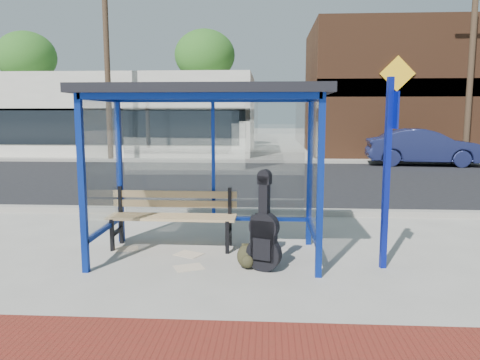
# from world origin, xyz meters

# --- Properties ---
(ground) EXTENTS (120.00, 120.00, 0.00)m
(ground) POSITION_xyz_m (0.00, 0.00, 0.00)
(ground) COLOR #B2ADA0
(ground) RESTS_ON ground
(brick_paver_strip) EXTENTS (60.00, 1.00, 0.01)m
(brick_paver_strip) POSITION_xyz_m (0.00, -2.60, 0.01)
(brick_paver_strip) COLOR maroon
(brick_paver_strip) RESTS_ON ground
(curb_near) EXTENTS (60.00, 0.25, 0.12)m
(curb_near) POSITION_xyz_m (0.00, 2.90, 0.06)
(curb_near) COLOR gray
(curb_near) RESTS_ON ground
(street_asphalt) EXTENTS (60.00, 10.00, 0.00)m
(street_asphalt) POSITION_xyz_m (0.00, 8.00, 0.00)
(street_asphalt) COLOR black
(street_asphalt) RESTS_ON ground
(curb_far) EXTENTS (60.00, 0.25, 0.12)m
(curb_far) POSITION_xyz_m (0.00, 13.10, 0.06)
(curb_far) COLOR gray
(curb_far) RESTS_ON ground
(far_sidewalk) EXTENTS (60.00, 4.00, 0.01)m
(far_sidewalk) POSITION_xyz_m (0.00, 15.00, 0.00)
(far_sidewalk) COLOR #B2ADA0
(far_sidewalk) RESTS_ON ground
(bus_shelter) EXTENTS (3.30, 1.80, 2.42)m
(bus_shelter) POSITION_xyz_m (0.00, 0.07, 2.07)
(bus_shelter) COLOR navy
(bus_shelter) RESTS_ON ground
(storefront_white) EXTENTS (18.00, 6.04, 4.00)m
(storefront_white) POSITION_xyz_m (-9.00, 17.99, 2.00)
(storefront_white) COLOR silver
(storefront_white) RESTS_ON ground
(storefront_brown) EXTENTS (10.00, 7.08, 6.40)m
(storefront_brown) POSITION_xyz_m (8.00, 18.49, 3.20)
(storefront_brown) COLOR #59331E
(storefront_brown) RESTS_ON ground
(tree_left) EXTENTS (3.60, 3.60, 7.03)m
(tree_left) POSITION_xyz_m (-14.00, 22.00, 5.45)
(tree_left) COLOR #4C3826
(tree_left) RESTS_ON ground
(tree_mid) EXTENTS (3.60, 3.60, 7.03)m
(tree_mid) POSITION_xyz_m (-3.00, 22.00, 5.45)
(tree_mid) COLOR #4C3826
(tree_mid) RESTS_ON ground
(tree_right) EXTENTS (3.60, 3.60, 7.03)m
(tree_right) POSITION_xyz_m (12.50, 22.00, 5.45)
(tree_right) COLOR #4C3826
(tree_right) RESTS_ON ground
(utility_pole_west) EXTENTS (1.60, 0.24, 8.00)m
(utility_pole_west) POSITION_xyz_m (-6.00, 13.40, 4.11)
(utility_pole_west) COLOR #4C3826
(utility_pole_west) RESTS_ON ground
(utility_pole_east) EXTENTS (1.60, 0.24, 8.00)m
(utility_pole_east) POSITION_xyz_m (9.00, 13.40, 4.11)
(utility_pole_east) COLOR #4C3826
(utility_pole_east) RESTS_ON ground
(bench) EXTENTS (1.96, 0.50, 0.92)m
(bench) POSITION_xyz_m (-0.60, 0.47, 0.52)
(bench) COLOR black
(bench) RESTS_ON ground
(guitar_bag) EXTENTS (0.48, 0.29, 1.26)m
(guitar_bag) POSITION_xyz_m (0.81, -0.55, 0.46)
(guitar_bag) COLOR black
(guitar_bag) RESTS_ON ground
(suitcase) EXTENTS (0.35, 0.25, 0.58)m
(suitcase) POSITION_xyz_m (0.77, 0.32, 0.27)
(suitcase) COLOR black
(suitcase) RESTS_ON ground
(backpack) EXTENTS (0.29, 0.27, 0.33)m
(backpack) POSITION_xyz_m (0.59, -0.47, 0.16)
(backpack) COLOR #2B2917
(backpack) RESTS_ON ground
(sign_post) EXTENTS (0.13, 0.31, 2.51)m
(sign_post) POSITION_xyz_m (2.41, -0.33, 1.41)
(sign_post) COLOR #0E1C9C
(sign_post) RESTS_ON ground
(newspaper_a) EXTENTS (0.44, 0.38, 0.01)m
(newspaper_a) POSITION_xyz_m (-1.30, 0.30, 0.00)
(newspaper_a) COLOR white
(newspaper_a) RESTS_ON ground
(newspaper_b) EXTENTS (0.46, 0.42, 0.01)m
(newspaper_b) POSITION_xyz_m (-0.19, -0.50, 0.00)
(newspaper_b) COLOR white
(newspaper_b) RESTS_ON ground
(newspaper_c) EXTENTS (0.47, 0.43, 0.01)m
(newspaper_c) POSITION_xyz_m (-0.30, 0.09, 0.00)
(newspaper_c) COLOR white
(newspaper_c) RESTS_ON ground
(parked_car) EXTENTS (4.53, 1.91, 1.45)m
(parked_car) POSITION_xyz_m (7.03, 12.55, 0.73)
(parked_car) COLOR #1B224E
(parked_car) RESTS_ON ground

